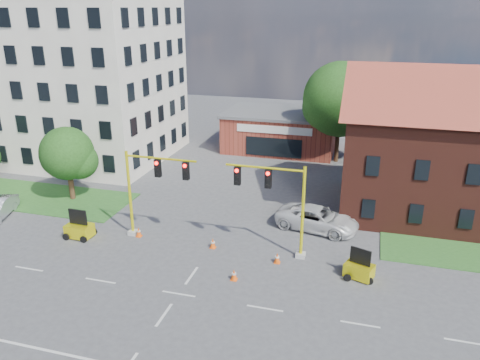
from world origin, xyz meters
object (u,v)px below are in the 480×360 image
at_px(signal_mast_east, 277,199).
at_px(pickup_white, 317,219).
at_px(signal_mast_west, 151,185).
at_px(trailer_west, 79,229).
at_px(trailer_east, 359,269).

relative_size(signal_mast_east, pickup_white, 1.04).
xyz_separation_m(signal_mast_west, trailer_west, (-5.02, -1.43, -3.29)).
height_order(signal_mast_west, signal_mast_east, same).
bearing_deg(pickup_white, signal_mast_west, 123.65).
distance_m(signal_mast_east, trailer_east, 6.50).
bearing_deg(signal_mast_west, pickup_white, 22.07).
height_order(trailer_east, pickup_white, trailer_east).
bearing_deg(trailer_west, pickup_white, 22.34).
bearing_deg(trailer_west, trailer_east, 1.98).
bearing_deg(pickup_white, signal_mast_east, 165.48).
distance_m(trailer_east, pickup_white, 6.72).
distance_m(signal_mast_west, signal_mast_east, 8.71).
xyz_separation_m(trailer_west, pickup_white, (15.89, 5.84, 0.19)).
relative_size(signal_mast_east, trailer_east, 3.27).
height_order(signal_mast_east, trailer_east, signal_mast_east).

